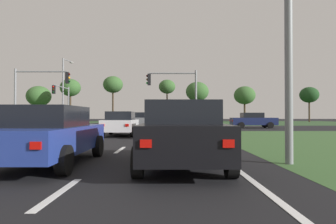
{
  "coord_description": "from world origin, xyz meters",
  "views": [
    {
      "loc": [
        5.25,
        -1.22,
        1.24
      ],
      "look_at": [
        5.16,
        33.87,
        1.73
      ],
      "focal_mm": 31.4,
      "sensor_mm": 36.0,
      "label": 1
    }
  ],
  "objects": [
    {
      "name": "lane_dash_third",
      "position": [
        3.5,
        15.5,
        0.01
      ],
      "size": [
        0.14,
        2.0,
        0.01
      ],
      "primitive_type": "cube",
      "color": "silver",
      "rests_on": "ground"
    },
    {
      "name": "grass_verge_far_right",
      "position": [
        25.5,
        54.5,
        0.0
      ],
      "size": [
        35.0,
        35.0,
        0.01
      ],
      "primitive_type": "cube",
      "color": "#2D4C28",
      "rests_on": "ground"
    },
    {
      "name": "stop_bar_near",
      "position": [
        3.8,
        23.0,
        0.01
      ],
      "size": [
        6.4,
        0.5,
        0.01
      ],
      "primitive_type": "cube",
      "color": "silver",
      "rests_on": "ground"
    },
    {
      "name": "car_black_second",
      "position": [
        5.58,
        6.02,
        0.81
      ],
      "size": [
        2.08,
        4.53,
        1.58
      ],
      "color": "black",
      "rests_on": "ground"
    },
    {
      "name": "car_maroon_eighth",
      "position": [
        -2.27,
        51.21,
        0.79
      ],
      "size": [
        1.95,
        4.2,
        1.56
      ],
      "rotation": [
        0.0,
        0.0,
        3.14
      ],
      "color": "maroon",
      "rests_on": "ground"
    },
    {
      "name": "crosswalk_bar_fourth",
      "position": [
        -2.95,
        24.8,
        0.01
      ],
      "size": [
        0.7,
        2.8,
        0.01
      ],
      "primitive_type": "cube",
      "color": "silver",
      "rests_on": "ground"
    },
    {
      "name": "pedestrian_at_median",
      "position": [
        -0.06,
        43.51,
        1.12
      ],
      "size": [
        0.34,
        0.34,
        1.63
      ],
      "rotation": [
        0.0,
        0.0,
        1.92
      ],
      "color": "#9E8966",
      "rests_on": "median_island_far"
    },
    {
      "name": "median_island_near",
      "position": [
        0.0,
        11.0,
        0.07
      ],
      "size": [
        1.2,
        22.0,
        0.14
      ],
      "primitive_type": "cube",
      "color": "gray",
      "rests_on": "ground"
    },
    {
      "name": "treeline_sixth",
      "position": [
        21.45,
        60.71,
        5.62
      ],
      "size": [
        4.48,
        4.48,
        7.55
      ],
      "color": "#423323",
      "rests_on": "ground"
    },
    {
      "name": "car_grey_seventh",
      "position": [
        1.8,
        28.09,
        0.82
      ],
      "size": [
        4.54,
        1.94,
        1.61
      ],
      "rotation": [
        0.0,
        0.0,
        1.57
      ],
      "color": "slate",
      "rests_on": "ground"
    },
    {
      "name": "crosswalk_bar_near",
      "position": [
        -6.4,
        24.8,
        0.01
      ],
      "size": [
        0.7,
        2.8,
        0.01
      ],
      "primitive_type": "cube",
      "color": "silver",
      "rests_on": "ground"
    },
    {
      "name": "treeline_near",
      "position": [
        -23.1,
        63.01,
        5.59
      ],
      "size": [
        5.24,
        5.24,
        7.84
      ],
      "color": "#423323",
      "rests_on": "ground"
    },
    {
      "name": "car_blue_fourth",
      "position": [
        2.19,
        6.29,
        0.77
      ],
      "size": [
        2.04,
        4.59,
        1.49
      ],
      "color": "navy",
      "rests_on": "ground"
    },
    {
      "name": "treeline_seventh",
      "position": [
        34.51,
        59.47,
        5.62
      ],
      "size": [
        3.82,
        3.82,
        7.27
      ],
      "color": "#423323",
      "rests_on": "ground"
    },
    {
      "name": "traffic_signal_near_left",
      "position": [
        -5.84,
        23.4,
        3.63
      ],
      "size": [
        4.71,
        0.32,
        5.24
      ],
      "color": "gray",
      "rests_on": "ground"
    },
    {
      "name": "crosswalk_bar_sixth",
      "position": [
        -0.65,
        24.8,
        0.01
      ],
      "size": [
        0.7,
        2.8,
        0.01
      ],
      "primitive_type": "cube",
      "color": "silver",
      "rests_on": "ground"
    },
    {
      "name": "median_island_far",
      "position": [
        0.0,
        55.0,
        0.07
      ],
      "size": [
        1.2,
        36.0,
        0.14
      ],
      "primitive_type": "cube",
      "color": "gray",
      "rests_on": "ground"
    },
    {
      "name": "ground_plane",
      "position": [
        0.0,
        30.0,
        0.0
      ],
      "size": [
        200.0,
        200.0,
        0.0
      ],
      "primitive_type": "plane",
      "color": "black"
    },
    {
      "name": "traffic_signal_near_right",
      "position": [
        6.0,
        23.4,
        3.51
      ],
      "size": [
        4.28,
        0.32,
        5.09
      ],
      "color": "gray",
      "rests_on": "ground"
    },
    {
      "name": "crosswalk_bar_fifth",
      "position": [
        -1.8,
        24.8,
        0.01
      ],
      "size": [
        0.7,
        2.8,
        0.01
      ],
      "primitive_type": "cube",
      "color": "silver",
      "rests_on": "ground"
    },
    {
      "name": "crosswalk_bar_seventh",
      "position": [
        0.5,
        24.8,
        0.01
      ],
      "size": [
        0.7,
        2.8,
        0.01
      ],
      "primitive_type": "cube",
      "color": "silver",
      "rests_on": "ground"
    },
    {
      "name": "edge_line_right",
      "position": [
        6.85,
        12.0,
        0.01
      ],
      "size": [
        0.14,
        24.0,
        0.01
      ],
      "primitive_type": "cube",
      "color": "silver",
      "rests_on": "ground"
    },
    {
      "name": "treeline_third",
      "position": [
        -6.66,
        62.11,
        8.01
      ],
      "size": [
        4.26,
        4.26,
        9.88
      ],
      "color": "#423323",
      "rests_on": "ground"
    },
    {
      "name": "car_navy_sixth",
      "position": [
        14.11,
        29.3,
        0.81
      ],
      "size": [
        4.63,
        1.99,
        1.59
      ],
      "rotation": [
        0.0,
        0.0,
        -1.57
      ],
      "color": "#161E47",
      "rests_on": "ground"
    },
    {
      "name": "crosswalk_bar_second",
      "position": [
        -5.25,
        24.8,
        0.01
      ],
      "size": [
        0.7,
        2.8,
        0.01
      ],
      "primitive_type": "cube",
      "color": "silver",
      "rests_on": "ground"
    },
    {
      "name": "street_lamp_third",
      "position": [
        -8.33,
        36.94,
        4.91
      ],
      "size": [
        0.84,
        2.14,
        8.75
      ],
      "color": "gray",
      "rests_on": "ground"
    },
    {
      "name": "grass_verge_far_left",
      "position": [
        -25.5,
        54.5,
        0.0
      ],
      "size": [
        35.0,
        35.0,
        0.01
      ],
      "primitive_type": "cube",
      "color": "#2D4C28",
      "rests_on": "ground"
    },
    {
      "name": "treeline_second",
      "position": [
        -15.02,
        59.53,
        7.09
      ],
      "size": [
        4.21,
        4.21,
        8.95
      ],
      "color": "#423323",
      "rests_on": "ground"
    },
    {
      "name": "crosswalk_bar_third",
      "position": [
        -4.1,
        24.8,
        0.01
      ],
      "size": [
        0.7,
        2.8,
        0.01
      ],
      "primitive_type": "cube",
      "color": "silver",
      "rests_on": "ground"
    },
    {
      "name": "traffic_signal_far_left",
      "position": [
        -7.6,
        34.57,
        3.5
      ],
      "size": [
        0.32,
        5.25,
        5.0
      ],
      "color": "gray",
      "rests_on": "ground"
    },
    {
      "name": "lane_dash_second",
      "position": [
        3.5,
        9.5,
        0.01
      ],
      "size": [
        0.14,
        2.0,
        0.01
      ],
      "primitive_type": "cube",
      "color": "silver",
      "rests_on": "ground"
    },
    {
      "name": "treeline_fourth",
      "position": [
        5.05,
        61.23,
        7.46
      ],
      "size": [
        3.52,
        3.52,
        9.02
      ],
      "color": "#423323",
      "rests_on": "ground"
    },
    {
      "name": "treeline_fifth",
      "position": [
        11.36,
        59.9,
        6.32
      ],
      "size": [
        4.76,
        4.76,
        8.39
      ],
      "color": "#423323",
      "rests_on": "ground"
    },
    {
      "name": "lane_dash_near",
      "position": [
        3.5,
        3.5,
        0.01
      ],
      "size": [
        0.14,
        2.0,
        0.01
      ],
      "primitive_type": "cube",
      "color": "silver",
      "rests_on": "ground"
    },
    {
      "name": "car_red_near",
      "position": [
        5.64,
        15.95,
        0.77
      ],
      "size": [
        1.98,
        4.54,
        1.49
      ],
      "color": "#A31919",
      "rests_on": "ground"
    },
    {
      "name": "car_white_third",
      "position": [
        2.27,
        17.33,
        0.78
      ],
      "size": [
        2.02,
        4.4,
        1.52
      ],
      "color": "silver",
      "rests_on": "ground"
    }
  ]
}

